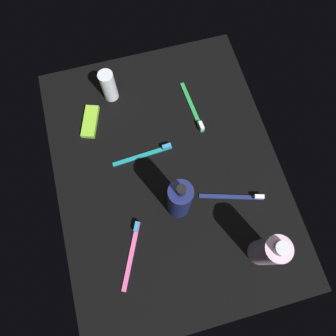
{
  "coord_description": "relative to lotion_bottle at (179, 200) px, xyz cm",
  "views": [
    {
      "loc": [
        25.78,
        -6.98,
        83.5
      ],
      "look_at": [
        0.0,
        0.0,
        3.0
      ],
      "focal_mm": 32.51,
      "sensor_mm": 36.0,
      "label": 1
    }
  ],
  "objects": [
    {
      "name": "lotion_bottle",
      "position": [
        0.0,
        0.0,
        0.0
      ],
      "size": [
        5.98,
        5.98,
        20.76
      ],
      "color": "navy",
      "rests_on": "ground_plane"
    },
    {
      "name": "ground_plane",
      "position": [
        -10.89,
        0.15,
        -9.8
      ],
      "size": [
        84.0,
        64.0,
        1.2
      ],
      "primitive_type": "cube",
      "color": "black"
    },
    {
      "name": "toothbrush_green",
      "position": [
        -28.01,
        12.86,
        -8.59
      ],
      "size": [
        18.04,
        2.56,
        2.1
      ],
      "color": "green",
      "rests_on": "ground_plane"
    },
    {
      "name": "toothbrush_navy",
      "position": [
        1.41,
        16.31,
        -8.59
      ],
      "size": [
        6.41,
        17.56,
        2.1
      ],
      "color": "navy",
      "rests_on": "ground_plane"
    },
    {
      "name": "deodorant_stick",
      "position": [
        -39.6,
        -10.41,
        -3.76
      ],
      "size": [
        4.42,
        4.42,
        10.88
      ],
      "primitive_type": "cylinder",
      "color": "silver",
      "rests_on": "ground_plane"
    },
    {
      "name": "toothbrush_teal",
      "position": [
        -17.51,
        -4.69,
        -8.59
      ],
      "size": [
        2.34,
        18.04,
        2.1
      ],
      "color": "teal",
      "rests_on": "ground_plane"
    },
    {
      "name": "snack_bar_lime",
      "position": [
        -32.08,
        -18.51,
        -8.45
      ],
      "size": [
        11.14,
        7.2,
        1.5
      ],
      "primitive_type": "cube",
      "rotation": [
        0.0,
        0.0,
        -0.34
      ],
      "color": "#8CD133",
      "rests_on": "ground_plane"
    },
    {
      "name": "bodywash_bottle",
      "position": [
        17.29,
        17.58,
        -1.09
      ],
      "size": [
        6.34,
        6.34,
        17.8
      ],
      "color": "silver",
      "rests_on": "ground_plane"
    },
    {
      "name": "toothbrush_pink",
      "position": [
        8.15,
        -14.86,
        -8.59
      ],
      "size": [
        16.79,
        8.76,
        2.1
      ],
      "color": "#E55999",
      "rests_on": "ground_plane"
    }
  ]
}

